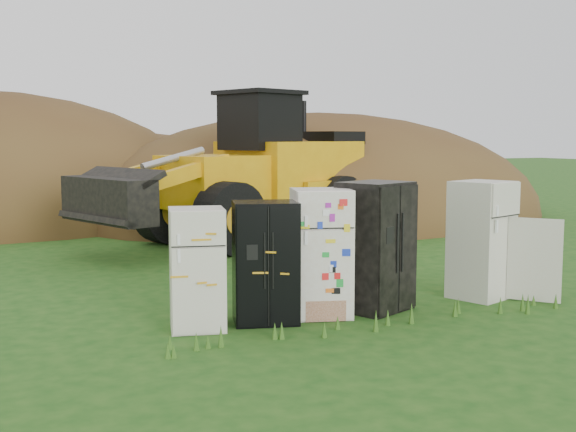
% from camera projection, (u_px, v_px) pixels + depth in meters
% --- Properties ---
extents(ground, '(120.00, 120.00, 0.00)m').
position_uv_depth(ground, '(356.00, 311.00, 10.77)').
color(ground, '#184813').
rests_on(ground, ground).
extents(fridge_leftmost, '(0.87, 0.84, 1.64)m').
position_uv_depth(fridge_leftmost, '(197.00, 269.00, 9.71)').
color(fridge_leftmost, beige).
rests_on(fridge_leftmost, ground).
extents(fridge_black_side, '(1.04, 0.91, 1.70)m').
position_uv_depth(fridge_black_side, '(265.00, 262.00, 10.07)').
color(fridge_black_side, black).
rests_on(fridge_black_side, ground).
extents(fridge_sticker, '(1.01, 0.96, 1.85)m').
position_uv_depth(fridge_sticker, '(321.00, 253.00, 10.43)').
color(fridge_sticker, silver).
rests_on(fridge_sticker, ground).
extents(fridge_dark_mid, '(1.23, 1.13, 1.93)m').
position_uv_depth(fridge_dark_mid, '(375.00, 246.00, 10.77)').
color(fridge_dark_mid, black).
rests_on(fridge_dark_mid, ground).
extents(fridge_open_door, '(1.08, 1.04, 1.89)m').
position_uv_depth(fridge_open_door, '(481.00, 240.00, 11.60)').
color(fridge_open_door, beige).
rests_on(fridge_open_door, ground).
extents(wheel_loader, '(8.29, 5.57, 3.72)m').
position_uv_depth(wheel_loader, '(231.00, 167.00, 17.30)').
color(wheel_loader, '#D2980E').
rests_on(wheel_loader, ground).
extents(dirt_mound_right, '(15.65, 11.48, 6.73)m').
position_uv_depth(dirt_mound_right, '(317.00, 217.00, 23.42)').
color(dirt_mound_right, '#482D17').
rests_on(dirt_mound_right, ground).
extents(dirt_mound_back, '(16.06, 10.70, 5.59)m').
position_uv_depth(dirt_mound_back, '(111.00, 205.00, 27.53)').
color(dirt_mound_back, '#482D17').
rests_on(dirt_mound_back, ground).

